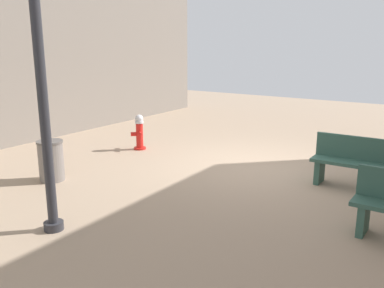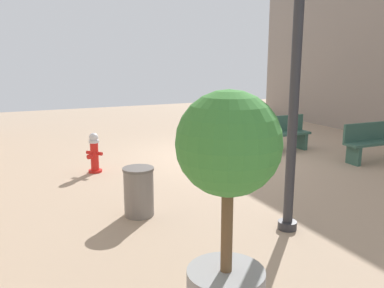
{
  "view_description": "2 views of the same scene",
  "coord_description": "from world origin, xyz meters",
  "px_view_note": "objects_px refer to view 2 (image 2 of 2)",
  "views": [
    {
      "loc": [
        -3.59,
        7.87,
        2.62
      ],
      "look_at": [
        0.93,
        1.01,
        0.6
      ],
      "focal_mm": 38.51,
      "sensor_mm": 36.0,
      "label": 1
    },
    {
      "loc": [
        4.68,
        8.85,
        2.49
      ],
      "look_at": [
        1.37,
        1.61,
        0.77
      ],
      "focal_mm": 37.31,
      "sensor_mm": 36.0,
      "label": 2
    }
  ],
  "objects_px": {
    "fire_hydrant": "(94,153)",
    "trash_bin": "(139,192)",
    "street_lamp": "(296,65)",
    "planter_tree": "(228,184)",
    "bench_far": "(373,141)",
    "bench_near": "(284,133)"
  },
  "relations": [
    {
      "from": "fire_hydrant",
      "to": "trash_bin",
      "type": "relative_size",
      "value": 1.12
    },
    {
      "from": "fire_hydrant",
      "to": "bench_far",
      "type": "xyz_separation_m",
      "value": [
        -6.41,
        1.86,
        0.05
      ]
    },
    {
      "from": "fire_hydrant",
      "to": "trash_bin",
      "type": "height_order",
      "value": "fire_hydrant"
    },
    {
      "from": "fire_hydrant",
      "to": "planter_tree",
      "type": "relative_size",
      "value": 0.4
    },
    {
      "from": "bench_far",
      "to": "planter_tree",
      "type": "distance_m",
      "value": 7.4
    },
    {
      "from": "fire_hydrant",
      "to": "trash_bin",
      "type": "bearing_deg",
      "value": 93.2
    },
    {
      "from": "bench_near",
      "to": "bench_far",
      "type": "xyz_separation_m",
      "value": [
        -1.27,
        1.86,
        0.01
      ]
    },
    {
      "from": "fire_hydrant",
      "to": "planter_tree",
      "type": "height_order",
      "value": "planter_tree"
    },
    {
      "from": "bench_near",
      "to": "trash_bin",
      "type": "height_order",
      "value": "bench_near"
    },
    {
      "from": "fire_hydrant",
      "to": "trash_bin",
      "type": "distance_m",
      "value": 2.81
    },
    {
      "from": "bench_near",
      "to": "planter_tree",
      "type": "height_order",
      "value": "planter_tree"
    },
    {
      "from": "bench_near",
      "to": "trash_bin",
      "type": "bearing_deg",
      "value": 29.35
    },
    {
      "from": "bench_far",
      "to": "planter_tree",
      "type": "bearing_deg",
      "value": 31.37
    },
    {
      "from": "bench_far",
      "to": "street_lamp",
      "type": "distance_m",
      "value": 5.36
    },
    {
      "from": "trash_bin",
      "to": "bench_near",
      "type": "bearing_deg",
      "value": -150.65
    },
    {
      "from": "bench_far",
      "to": "planter_tree",
      "type": "relative_size",
      "value": 0.76
    },
    {
      "from": "bench_far",
      "to": "trash_bin",
      "type": "height_order",
      "value": "bench_far"
    },
    {
      "from": "planter_tree",
      "to": "fire_hydrant",
      "type": "bearing_deg",
      "value": -88.69
    },
    {
      "from": "planter_tree",
      "to": "street_lamp",
      "type": "height_order",
      "value": "street_lamp"
    },
    {
      "from": "street_lamp",
      "to": "bench_near",
      "type": "bearing_deg",
      "value": -126.55
    },
    {
      "from": "street_lamp",
      "to": "trash_bin",
      "type": "relative_size",
      "value": 4.86
    },
    {
      "from": "fire_hydrant",
      "to": "bench_far",
      "type": "relative_size",
      "value": 0.53
    }
  ]
}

